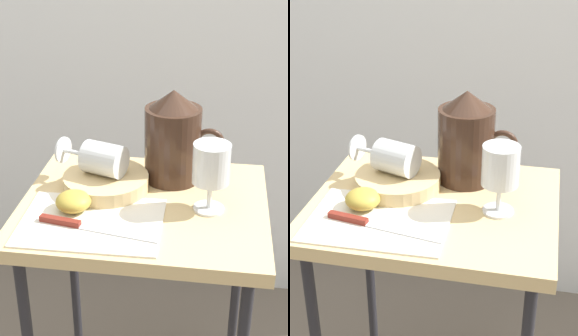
{
  "view_description": "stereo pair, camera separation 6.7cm",
  "coord_description": "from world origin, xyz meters",
  "views": [
    {
      "loc": [
        0.15,
        -0.99,
        1.27
      ],
      "look_at": [
        0.0,
        0.0,
        0.77
      ],
      "focal_mm": 58.3,
      "sensor_mm": 36.0,
      "label": 1
    },
    {
      "loc": [
        0.21,
        -0.98,
        1.27
      ],
      "look_at": [
        0.0,
        0.0,
        0.77
      ],
      "focal_mm": 58.3,
      "sensor_mm": 36.0,
      "label": 2
    }
  ],
  "objects": [
    {
      "name": "curtain_drape",
      "position": [
        0.0,
        0.66,
        0.91
      ],
      "size": [
        2.4,
        0.03,
        1.83
      ],
      "primitive_type": "cube",
      "color": "white",
      "rests_on": "ground_plane"
    },
    {
      "name": "table",
      "position": [
        0.0,
        0.0,
        0.61
      ],
      "size": [
        0.52,
        0.43,
        0.69
      ],
      "color": "tan",
      "rests_on": "ground_plane"
    },
    {
      "name": "linen_napkin",
      "position": [
        -0.09,
        -0.1,
        0.69
      ],
      "size": [
        0.28,
        0.21,
        0.0
      ],
      "primitive_type": "cube",
      "rotation": [
        0.0,
        0.0,
        0.02
      ],
      "color": "silver",
      "rests_on": "table"
    },
    {
      "name": "basket_tray",
      "position": [
        -0.09,
        0.04,
        0.71
      ],
      "size": [
        0.19,
        0.19,
        0.03
      ],
      "primitive_type": "cylinder",
      "color": "tan",
      "rests_on": "table"
    },
    {
      "name": "pitcher",
      "position": [
        0.05,
        0.12,
        0.78
      ],
      "size": [
        0.18,
        0.13,
        0.21
      ],
      "color": "#382319",
      "rests_on": "table"
    },
    {
      "name": "wine_glass_upright",
      "position": [
        0.14,
        -0.01,
        0.79
      ],
      "size": [
        0.08,
        0.08,
        0.15
      ],
      "color": "silver",
      "rests_on": "table"
    },
    {
      "name": "wine_glass_tipped_near",
      "position": [
        -0.1,
        0.05,
        0.76
      ],
      "size": [
        0.16,
        0.11,
        0.07
      ],
      "color": "silver",
      "rests_on": "basket_tray"
    },
    {
      "name": "apple_half_left",
      "position": [
        -0.14,
        -0.06,
        0.72
      ],
      "size": [
        0.07,
        0.07,
        0.04
      ],
      "primitive_type": "ellipsoid",
      "color": "#B29938",
      "rests_on": "linen_napkin"
    },
    {
      "name": "knife",
      "position": [
        -0.11,
        -0.12,
        0.7
      ],
      "size": [
        0.24,
        0.06,
        0.01
      ],
      "color": "silver",
      "rests_on": "linen_napkin"
    }
  ]
}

